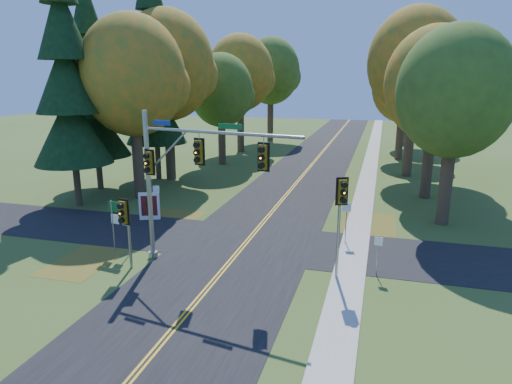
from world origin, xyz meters
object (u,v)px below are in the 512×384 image
(route_sign_cluster, at_px, (120,217))
(info_kiosk, at_px, (149,206))
(traffic_mast, at_px, (182,169))
(east_signal_pole, at_px, (341,203))

(route_sign_cluster, bearing_deg, info_kiosk, 111.32)
(traffic_mast, xyz_separation_m, east_signal_pole, (7.79, 0.38, -1.23))
(east_signal_pole, distance_m, route_sign_cluster, 11.97)
(east_signal_pole, xyz_separation_m, info_kiosk, (-13.31, 6.00, -2.90))
(traffic_mast, distance_m, east_signal_pole, 7.90)
(traffic_mast, distance_m, info_kiosk, 9.39)
(traffic_mast, xyz_separation_m, route_sign_cluster, (-4.05, 0.51, -2.96))
(east_signal_pole, height_order, route_sign_cluster, east_signal_pole)
(east_signal_pole, height_order, info_kiosk, east_signal_pole)
(east_signal_pole, relative_size, route_sign_cluster, 1.69)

